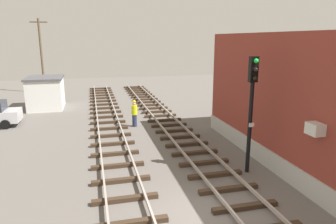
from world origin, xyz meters
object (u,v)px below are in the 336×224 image
Objects in this scene: signal_mast at (252,102)px; control_hut at (46,93)px; track_worker_foreground at (134,113)px; utility_pole_far at (41,55)px.

signal_mast reaches higher than control_hut.
track_worker_foreground is at bearing 114.29° from signal_mast.
track_worker_foreground is at bearing -64.04° from utility_pole_far.
utility_pole_far is (-1.30, 8.74, 2.87)m from control_hut.
signal_mast is 1.38× the size of control_hut.
signal_mast is 0.65× the size of utility_pole_far.
control_hut is 10.16m from track_worker_foreground.
track_worker_foreground is (-3.95, 8.75, -2.37)m from signal_mast.
control_hut is (-10.63, 16.40, -1.91)m from signal_mast.
track_worker_foreground is (7.98, -16.38, -3.33)m from utility_pole_far.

